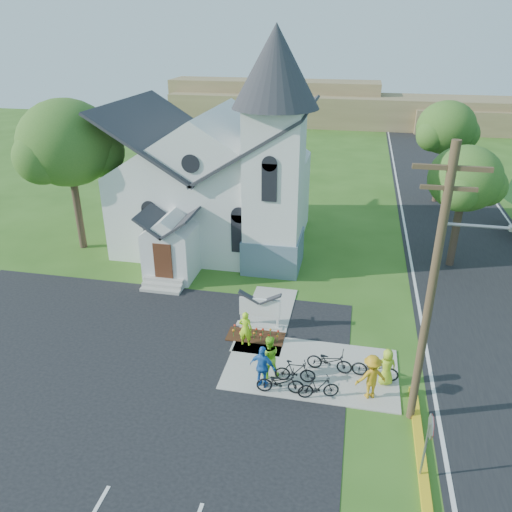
% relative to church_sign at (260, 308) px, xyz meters
% --- Properties ---
extents(ground, '(120.00, 120.00, 0.00)m').
position_rel_church_sign_xyz_m(ground, '(1.20, -3.20, -1.03)').
color(ground, '#315A19').
rests_on(ground, ground).
extents(parking_lot, '(20.00, 16.00, 0.02)m').
position_rel_church_sign_xyz_m(parking_lot, '(-5.80, -5.20, -1.02)').
color(parking_lot, black).
rests_on(parking_lot, ground).
extents(road, '(8.00, 90.00, 0.02)m').
position_rel_church_sign_xyz_m(road, '(11.20, 11.80, -1.02)').
color(road, black).
rests_on(road, ground).
extents(sidewalk, '(7.00, 4.00, 0.05)m').
position_rel_church_sign_xyz_m(sidewalk, '(2.70, -2.70, -1.00)').
color(sidewalk, '#A59F95').
rests_on(sidewalk, ground).
extents(church, '(12.35, 12.00, 13.00)m').
position_rel_church_sign_xyz_m(church, '(-4.28, 9.28, 4.22)').
color(church, silver).
rests_on(church, ground).
extents(church_sign, '(2.20, 0.40, 1.70)m').
position_rel_church_sign_xyz_m(church_sign, '(0.00, 0.00, 0.00)').
color(church_sign, '#A59F95').
rests_on(church_sign, ground).
extents(flower_bed, '(2.60, 1.10, 0.07)m').
position_rel_church_sign_xyz_m(flower_bed, '(0.00, -0.90, -0.99)').
color(flower_bed, '#35190E').
rests_on(flower_bed, ground).
extents(utility_pole, '(3.45, 0.28, 10.00)m').
position_rel_church_sign_xyz_m(utility_pole, '(6.56, -4.70, 4.38)').
color(utility_pole, '#483324').
rests_on(utility_pole, ground).
extents(stop_sign, '(0.11, 0.76, 2.48)m').
position_rel_church_sign_xyz_m(stop_sign, '(6.63, -7.40, 0.75)').
color(stop_sign, gray).
rests_on(stop_sign, ground).
extents(tree_lot_corner, '(5.60, 5.60, 9.15)m').
position_rel_church_sign_xyz_m(tree_lot_corner, '(-12.80, 6.80, 5.58)').
color(tree_lot_corner, '#34251C').
rests_on(tree_lot_corner, ground).
extents(tree_road_near, '(4.00, 4.00, 7.05)m').
position_rel_church_sign_xyz_m(tree_road_near, '(9.70, 8.80, 4.18)').
color(tree_road_near, '#34251C').
rests_on(tree_road_near, ground).
extents(tree_road_mid, '(4.40, 4.40, 7.80)m').
position_rel_church_sign_xyz_m(tree_road_mid, '(10.20, 20.80, 4.75)').
color(tree_road_mid, '#34251C').
rests_on(tree_road_mid, ground).
extents(distant_hills, '(61.00, 10.00, 5.60)m').
position_rel_church_sign_xyz_m(distant_hills, '(4.56, 53.13, 1.15)').
color(distant_hills, olive).
rests_on(distant_hills, ground).
extents(cyclist_0, '(0.62, 0.42, 1.66)m').
position_rel_church_sign_xyz_m(cyclist_0, '(-0.31, -1.60, -0.15)').
color(cyclist_0, '#B1F01C').
rests_on(cyclist_0, sidewalk).
extents(bike_0, '(1.88, 0.84, 0.95)m').
position_rel_church_sign_xyz_m(bike_0, '(1.67, -4.40, -0.50)').
color(bike_0, black).
rests_on(bike_0, sidewalk).
extents(cyclist_1, '(1.07, 0.94, 1.84)m').
position_rel_church_sign_xyz_m(cyclist_1, '(1.05, -3.51, -0.05)').
color(cyclist_1, '#97E92B').
rests_on(cyclist_1, sidewalk).
extents(bike_1, '(1.65, 0.56, 0.98)m').
position_rel_church_sign_xyz_m(bike_1, '(2.15, -3.65, -0.49)').
color(bike_1, black).
rests_on(bike_1, sidewalk).
extents(cyclist_2, '(1.14, 0.69, 1.82)m').
position_rel_church_sign_xyz_m(cyclist_2, '(0.95, -4.17, -0.07)').
color(cyclist_2, blue).
rests_on(cyclist_2, sidewalk).
extents(bike_2, '(1.90, 0.81, 0.97)m').
position_rel_church_sign_xyz_m(bike_2, '(3.43, -2.69, -0.49)').
color(bike_2, black).
rests_on(bike_2, sidewalk).
extents(cyclist_3, '(1.35, 1.08, 1.83)m').
position_rel_church_sign_xyz_m(cyclist_3, '(5.04, -3.94, -0.06)').
color(cyclist_3, '#C68D16').
rests_on(cyclist_3, sidewalk).
extents(bike_3, '(1.65, 0.87, 0.96)m').
position_rel_church_sign_xyz_m(bike_3, '(3.14, -4.40, -0.50)').
color(bike_3, black).
rests_on(bike_3, sidewalk).
extents(cyclist_4, '(0.87, 0.69, 1.55)m').
position_rel_church_sign_xyz_m(cyclist_4, '(5.64, -3.03, -0.20)').
color(cyclist_4, '#ABD027').
rests_on(cyclist_4, sidewalk).
extents(bike_4, '(1.89, 0.82, 0.97)m').
position_rel_church_sign_xyz_m(bike_4, '(5.24, -2.80, -0.49)').
color(bike_4, black).
rests_on(bike_4, sidewalk).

